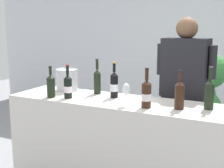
# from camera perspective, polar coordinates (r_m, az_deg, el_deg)

# --- Properties ---
(wall_back) EXTENTS (8.00, 0.10, 2.80)m
(wall_back) POSITION_cam_1_polar(r_m,az_deg,el_deg) (5.17, 14.22, 7.96)
(wall_back) COLOR silver
(wall_back) RESTS_ON ground_plane
(counter) EXTENTS (2.27, 0.58, 0.96)m
(counter) POSITION_cam_1_polar(r_m,az_deg,el_deg) (2.92, 2.21, -12.44)
(counter) COLOR beige
(counter) RESTS_ON ground_plane
(wine_bottle_0) EXTENTS (0.08, 0.08, 0.36)m
(wine_bottle_0) POSITION_cam_1_polar(r_m,az_deg,el_deg) (2.59, 18.08, -1.69)
(wine_bottle_0) COLOR black
(wine_bottle_0) RESTS_ON counter
(wine_bottle_1) EXTENTS (0.08, 0.08, 0.35)m
(wine_bottle_1) POSITION_cam_1_polar(r_m,az_deg,el_deg) (2.88, 0.41, -0.14)
(wine_bottle_1) COLOR black
(wine_bottle_1) RESTS_ON counter
(wine_bottle_2) EXTENTS (0.08, 0.08, 0.33)m
(wine_bottle_2) POSITION_cam_1_polar(r_m,az_deg,el_deg) (2.54, 12.74, -1.90)
(wine_bottle_2) COLOR black
(wine_bottle_2) RESTS_ON counter
(wine_bottle_3) EXTENTS (0.08, 0.08, 0.32)m
(wine_bottle_3) POSITION_cam_1_polar(r_m,az_deg,el_deg) (2.89, -8.40, -0.47)
(wine_bottle_3) COLOR black
(wine_bottle_3) RESTS_ON counter
(wine_bottle_4) EXTENTS (0.08, 0.08, 0.30)m
(wine_bottle_4) POSITION_cam_1_polar(r_m,az_deg,el_deg) (2.95, -11.57, -0.26)
(wine_bottle_4) COLOR black
(wine_bottle_4) RESTS_ON counter
(wine_bottle_5) EXTENTS (0.08, 0.08, 0.34)m
(wine_bottle_5) POSITION_cam_1_polar(r_m,az_deg,el_deg) (2.53, 6.56, -1.87)
(wine_bottle_5) COLOR black
(wine_bottle_5) RESTS_ON counter
(wine_bottle_6) EXTENTS (0.07, 0.07, 0.36)m
(wine_bottle_6) POSITION_cam_1_polar(r_m,az_deg,el_deg) (3.04, -2.83, 0.66)
(wine_bottle_6) COLOR black
(wine_bottle_6) RESTS_ON counter
(wine_glass) EXTENTS (0.08, 0.08, 0.20)m
(wine_glass) POSITION_cam_1_polar(r_m,az_deg,el_deg) (2.57, 2.73, -1.25)
(wine_glass) COLOR silver
(wine_glass) RESTS_ON counter
(ice_bucket) EXTENTS (0.23, 0.23, 0.23)m
(ice_bucket) POSITION_cam_1_polar(r_m,az_deg,el_deg) (3.23, -8.60, 0.82)
(ice_bucket) COLOR silver
(ice_bucket) RESTS_ON counter
(person_server) EXTENTS (0.61, 0.28, 1.73)m
(person_server) POSITION_cam_1_polar(r_m,az_deg,el_deg) (3.18, 13.46, -3.85)
(person_server) COLOR black
(person_server) RESTS_ON ground_plane
(potted_shrub) EXTENTS (0.61, 0.62, 1.32)m
(potted_shrub) POSITION_cam_1_polar(r_m,az_deg,el_deg) (3.75, 16.34, -1.94)
(potted_shrub) COLOR brown
(potted_shrub) RESTS_ON ground_plane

